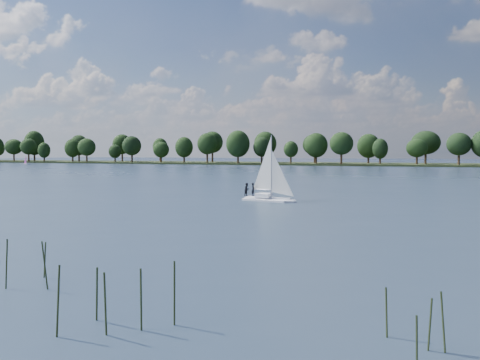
{
  "coord_description": "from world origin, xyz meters",
  "views": [
    {
      "loc": [
        29.74,
        -24.3,
        5.69
      ],
      "look_at": [
        6.77,
        31.81,
        2.5
      ],
      "focal_mm": 40.0,
      "sensor_mm": 36.0,
      "label": 1
    }
  ],
  "objects": [
    {
      "name": "dinghy_pink",
      "position": [
        -154.25,
        165.66,
        1.04
      ],
      "size": [
        2.83,
        1.29,
        4.4
      ],
      "rotation": [
        0.0,
        0.0,
        -0.08
      ],
      "color": "silver",
      "rests_on": "ground"
    },
    {
      "name": "sailboat",
      "position": [
        9.3,
        33.63,
        2.23
      ],
      "size": [
        6.27,
        2.81,
        7.98
      ],
      "rotation": [
        0.0,
        0.0,
        -0.19
      ],
      "color": "white",
      "rests_on": "ground"
    },
    {
      "name": "far_shore",
      "position": [
        0.0,
        212.0,
        0.0
      ],
      "size": [
        660.0,
        40.0,
        1.5
      ],
      "primitive_type": "cube",
      "color": "black",
      "rests_on": "ground"
    },
    {
      "name": "ground",
      "position": [
        0.0,
        100.0,
        0.0
      ],
      "size": [
        700.0,
        700.0,
        0.0
      ],
      "primitive_type": "plane",
      "color": "#233342",
      "rests_on": "ground"
    },
    {
      "name": "treeline",
      "position": [
        -18.96,
        208.19,
        8.06
      ],
      "size": [
        562.02,
        74.19,
        18.51
      ],
      "color": "black",
      "rests_on": "ground"
    },
    {
      "name": "pontoon",
      "position": [
        -175.84,
        193.87,
        0.0
      ],
      "size": [
        4.35,
        2.85,
        0.5
      ],
      "primitive_type": "cube",
      "rotation": [
        0.0,
        0.0,
        -0.23
      ],
      "color": "slate",
      "rests_on": "ground"
    }
  ]
}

